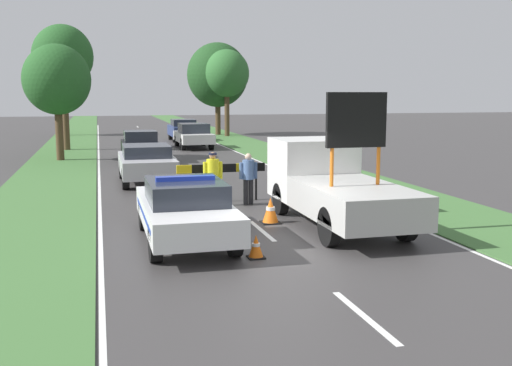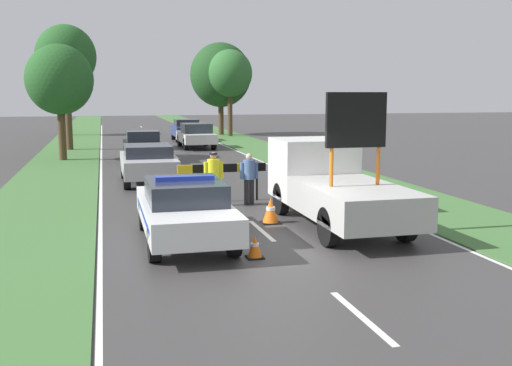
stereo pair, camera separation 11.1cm
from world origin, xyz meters
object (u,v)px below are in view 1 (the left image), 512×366
Objects in this scene: roadside_tree_far_left at (218,75)px; queued_car_hatch_blue at (183,129)px; traffic_cone_behind_barrier at (156,197)px; queued_car_sedan_silver at (146,162)px; roadside_tree_near_right at (227,74)px; police_officer at (213,174)px; roadside_tree_mid_left at (57,80)px; traffic_cone_near_truck at (256,247)px; roadside_tree_mid_right at (63,57)px; road_barrier at (221,171)px; queued_car_sedan_black at (140,146)px; queued_car_van_white at (193,135)px; roadside_tree_near_left at (63,88)px; traffic_cone_near_police at (271,210)px; work_truck at (332,183)px; police_car at (185,209)px; pedestrian_civilian at (248,175)px; traffic_cone_centre_front at (300,182)px.

queued_car_hatch_blue is at bearing -123.87° from roadside_tree_far_left.
queued_car_sedan_silver is (0.15, 5.19, 0.45)m from traffic_cone_behind_barrier.
roadside_tree_near_right is at bearing 73.95° from traffic_cone_behind_barrier.
roadside_tree_near_right is (6.52, 28.69, 3.88)m from police_officer.
traffic_cone_near_truck is at bearing -76.04° from roadside_tree_mid_left.
roadside_tree_mid_right is at bearing 89.54° from roadside_tree_mid_left.
roadside_tree_mid_right is 15.47m from roadside_tree_far_left.
road_barrier is 0.69× the size of queued_car_sedan_black.
roadside_tree_near_left is (-8.30, 13.48, 2.97)m from queued_car_van_white.
traffic_cone_near_police is 0.15× the size of queued_car_sedan_silver.
roadside_tree_mid_right is 0.99× the size of roadside_tree_far_left.
work_truck is 1.00× the size of roadside_tree_mid_left.
police_officer reaches higher than road_barrier.
traffic_cone_near_truck is at bearing -99.92° from roadside_tree_far_left.
police_car is 1.05× the size of queued_car_van_white.
pedestrian_civilian is 21.26m from roadside_tree_mid_right.
roadside_tree_far_left reaches higher than queued_car_hatch_blue.
roadside_tree_mid_right reaches higher than roadside_tree_near_right.
road_barrier reaches higher than traffic_cone_near_truck.
roadside_tree_mid_left is (-3.74, 18.24, 3.24)m from police_car.
work_truck reaches higher than queued_car_sedan_black.
pedestrian_civilian reaches higher than queued_car_sedan_black.
traffic_cone_near_truck is (-1.30, -5.85, -0.68)m from pedestrian_civilian.
police_officer is at bearing 87.98° from traffic_cone_near_truck.
road_barrier is (1.83, 4.88, 0.21)m from police_car.
pedestrian_civilian is 3.22× the size of traffic_cone_near_truck.
police_car is 0.72× the size of roadside_tree_near_right.
roadside_tree_mid_left is (-11.68, -14.60, -0.84)m from roadside_tree_near_right.
queued_car_van_white is 0.63× the size of roadside_tree_mid_right.
roadside_tree_far_left is (7.69, 25.14, 4.01)m from queued_car_sedan_silver.
police_car is 4.11m from work_truck.
roadside_tree_near_left is at bearing 95.75° from police_car.
queued_car_sedan_black is (-3.85, 15.44, -0.24)m from work_truck.
queued_car_hatch_blue reaches higher than traffic_cone_near_police.
queued_car_sedan_silver is 25.10m from roadside_tree_near_right.
road_barrier is at bearing -62.80° from work_truck.
road_barrier is 30.48m from roadside_tree_far_left.
roadside_tree_mid_left reaches higher than traffic_cone_near_police.
road_barrier is 0.42× the size of roadside_tree_near_right.
traffic_cone_centre_front is 28.67m from roadside_tree_far_left.
road_barrier is 3.52m from traffic_cone_centre_front.
work_truck is 8.56× the size of traffic_cone_near_police.
police_car is 9.97× the size of traffic_cone_near_truck.
roadside_tree_far_left is (2.61, 28.20, 4.50)m from traffic_cone_centre_front.
traffic_cone_behind_barrier is (-2.80, 0.08, -0.59)m from pedestrian_civilian.
queued_car_hatch_blue is at bearing -42.29° from roadside_tree_near_left.
pedestrian_civilian is 2.86m from traffic_cone_behind_barrier.
roadside_tree_mid_left is (-3.60, 8.82, 3.22)m from queued_car_sedan_silver.
queued_car_sedan_black is 0.99× the size of queued_car_hatch_blue.
police_car reaches higher than traffic_cone_near_police.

